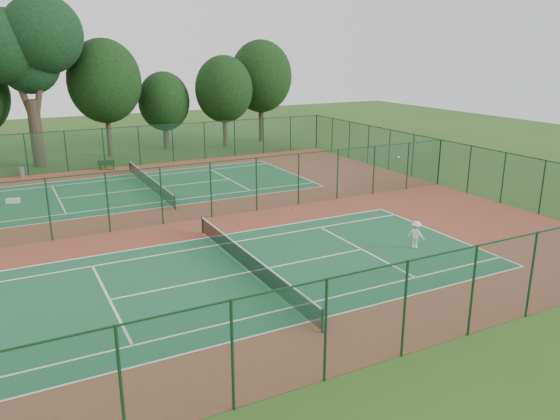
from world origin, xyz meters
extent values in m
plane|color=#2B4E18|center=(0.00, 0.00, 0.00)|extent=(120.00, 120.00, 0.00)
cube|color=brown|center=(0.00, 0.00, 0.01)|extent=(40.00, 36.00, 0.01)
cube|color=#1B5634|center=(0.00, -9.00, 0.01)|extent=(23.77, 10.97, 0.01)
cube|color=#1B5833|center=(0.00, 9.00, 0.01)|extent=(23.77, 10.97, 0.01)
cube|color=#164329|center=(0.00, 18.00, 1.75)|extent=(40.00, 0.02, 3.50)
cube|color=#12341D|center=(0.00, 18.00, 3.46)|extent=(40.00, 0.05, 0.05)
cube|color=#16442B|center=(0.00, -18.00, 1.75)|extent=(40.00, 0.02, 3.50)
cube|color=#153B20|center=(0.00, -18.00, 3.46)|extent=(40.00, 0.05, 0.05)
cube|color=#194B33|center=(20.00, 0.00, 1.75)|extent=(0.02, 36.00, 3.50)
cube|color=#143722|center=(20.00, 0.00, 3.46)|extent=(0.05, 36.00, 0.05)
cube|color=#174627|center=(0.00, 0.00, 1.75)|extent=(40.00, 0.02, 3.50)
cube|color=#163D24|center=(0.00, 0.00, 3.46)|extent=(40.00, 0.05, 0.05)
cylinder|color=#12321B|center=(0.00, -15.40, 0.49)|extent=(0.10, 0.10, 0.97)
cylinder|color=#12321B|center=(0.00, -2.60, 0.49)|extent=(0.10, 0.10, 0.97)
cube|color=black|center=(0.00, -9.00, 0.48)|extent=(0.02, 12.80, 0.85)
cube|color=white|center=(0.00, -9.00, 0.92)|extent=(0.04, 12.80, 0.06)
cylinder|color=#123218|center=(0.00, 2.60, 0.49)|extent=(0.10, 0.10, 0.97)
cylinder|color=#123218|center=(0.00, 15.40, 0.49)|extent=(0.10, 0.10, 0.97)
cube|color=black|center=(0.00, 9.00, 0.48)|extent=(0.02, 12.80, 0.85)
cube|color=silver|center=(0.00, 9.00, 0.92)|extent=(0.04, 12.80, 0.06)
imported|color=white|center=(9.02, -10.08, 0.75)|extent=(0.88, 1.08, 1.46)
cylinder|color=slate|center=(-8.22, 17.48, 0.41)|extent=(0.59, 0.59, 0.81)
cube|color=#13361B|center=(-2.09, 17.41, 0.22)|extent=(0.20, 0.38, 0.42)
cube|color=#13361B|center=(-1.02, 17.04, 0.22)|extent=(0.20, 0.38, 0.42)
cube|color=#13361B|center=(-1.56, 17.22, 0.45)|extent=(1.47, 0.84, 0.05)
cube|color=#13361B|center=(-1.62, 17.05, 0.67)|extent=(1.35, 0.51, 0.42)
cube|color=white|center=(-9.24, 9.25, 0.17)|extent=(0.92, 0.55, 0.32)
sphere|color=#D4E234|center=(6.45, -0.85, 0.05)|extent=(0.07, 0.07, 0.07)
sphere|color=yellow|center=(6.88, -0.89, 0.05)|extent=(0.07, 0.07, 0.07)
sphere|color=#CFF238|center=(-1.23, -0.54, 0.04)|extent=(0.06, 0.06, 0.06)
cylinder|color=#34271C|center=(-6.52, 21.61, 2.92)|extent=(1.07, 1.07, 5.85)
cylinder|color=#34271C|center=(-7.40, 21.90, 7.31)|extent=(1.98, 0.58, 5.81)
cylinder|color=#34271C|center=(-5.65, 21.41, 7.60)|extent=(1.85, 0.55, 6.31)
sphere|color=black|center=(-8.08, 21.90, 10.23)|extent=(6.24, 6.24, 6.24)
sphere|color=black|center=(-5.06, 21.41, 11.20)|extent=(6.63, 6.63, 6.63)
sphere|color=black|center=(-6.33, 22.39, 8.77)|extent=(5.07, 5.07, 5.07)
camera|label=1|loc=(-9.68, -30.57, 10.00)|focal=35.00mm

